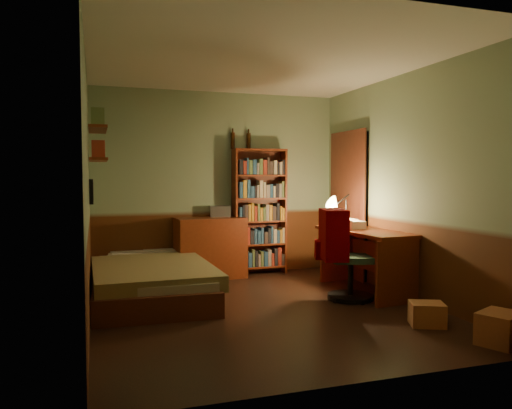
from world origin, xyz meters
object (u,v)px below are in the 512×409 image
object	(u,v)px
desk	(365,261)
cardboard_box_b	(427,314)
bookshelf	(260,212)
cardboard_box_a	(500,328)
office_chair	(351,254)
dresser	(210,248)
mini_stereo	(220,211)
desk_lamp	(346,206)
bed	(151,267)

from	to	relation	value
desk	cardboard_box_b	world-z (taller)	desk
bookshelf	cardboard_box_a	xyz separation A→B (m)	(0.96, -3.52, -0.76)
office_chair	dresser	bearing A→B (deg)	142.40
desk	cardboard_box_a	xyz separation A→B (m)	(0.09, -2.04, -0.24)
cardboard_box_a	cardboard_box_b	bearing A→B (deg)	111.28
mini_stereo	desk_lamp	bearing A→B (deg)	-26.86
dresser	desk_lamp	distance (m)	1.95
bed	dresser	xyz separation A→B (m)	(0.90, 0.80, 0.08)
bed	cardboard_box_a	world-z (taller)	bed
desk	office_chair	bearing A→B (deg)	-145.82
cardboard_box_a	mini_stereo	bearing A→B (deg)	113.23
bookshelf	cardboard_box_b	size ratio (longest dim) A/B	5.82
desk_lamp	bed	bearing A→B (deg)	153.11
desk	cardboard_box_b	distance (m)	1.44
bookshelf	bed	bearing A→B (deg)	-150.60
cardboard_box_b	dresser	bearing A→B (deg)	117.50
office_chair	cardboard_box_b	size ratio (longest dim) A/B	3.42
mini_stereo	cardboard_box_b	distance (m)	3.29
bookshelf	mini_stereo	bearing A→B (deg)	177.27
bookshelf	dresser	bearing A→B (deg)	-172.23
dresser	desk	xyz separation A→B (m)	(1.61, -1.39, -0.04)
mini_stereo	dresser	bearing A→B (deg)	-132.63
mini_stereo	bookshelf	xyz separation A→B (m)	(0.57, -0.04, -0.02)
cardboard_box_a	desk_lamp	bearing A→B (deg)	93.37
office_chair	cardboard_box_a	world-z (taller)	office_chair
cardboard_box_b	cardboard_box_a	bearing A→B (deg)	-68.72
bed	office_chair	size ratio (longest dim) A/B	2.19
cardboard_box_a	cardboard_box_b	distance (m)	0.68
bookshelf	cardboard_box_a	bearing A→B (deg)	-73.51
office_chair	desk_lamp	bearing A→B (deg)	81.85
cardboard_box_a	bookshelf	bearing A→B (deg)	105.21
bookshelf	cardboard_box_a	distance (m)	3.72
mini_stereo	cardboard_box_a	xyz separation A→B (m)	(1.53, -3.56, -0.78)
bookshelf	cardboard_box_b	bearing A→B (deg)	-74.90
dresser	desk	world-z (taller)	dresser
bed	office_chair	bearing A→B (deg)	-20.50
desk	office_chair	size ratio (longest dim) A/B	1.34
bed	cardboard_box_b	bearing A→B (deg)	-38.50
bed	mini_stereo	distance (m)	1.53
mini_stereo	bed	bearing A→B (deg)	-127.37
bed	cardboard_box_a	distance (m)	3.71
desk	desk_lamp	bearing A→B (deg)	92.54
desk	cardboard_box_b	bearing A→B (deg)	-101.48
mini_stereo	cardboard_box_a	bearing A→B (deg)	-54.68
dresser	mini_stereo	size ratio (longest dim) A/B	3.32
bed	cardboard_box_a	xyz separation A→B (m)	(2.60, -2.64, -0.21)
bookshelf	desk	xyz separation A→B (m)	(0.87, -1.48, -0.52)
desk_lamp	office_chair	size ratio (longest dim) A/B	0.50
bookshelf	desk	size ratio (longest dim) A/B	1.27
bookshelf	office_chair	size ratio (longest dim) A/B	1.70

